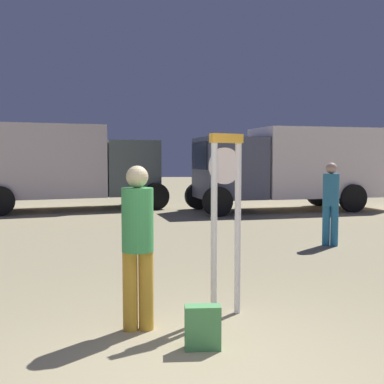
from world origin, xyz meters
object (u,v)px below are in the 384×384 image
person_near_clock (138,239)px  standing_clock (226,205)px  backpack (203,328)px  box_truck_far (296,165)px  box_truck_near (53,164)px  person_distant (331,199)px

person_near_clock → standing_clock: bearing=22.8°
backpack → box_truck_far: size_ratio=0.06×
standing_clock → box_truck_near: box_truck_near is taller
backpack → person_near_clock: bearing=139.5°
box_truck_far → person_distant: bearing=-99.7°
standing_clock → box_truck_near: (-4.35, 11.01, 0.33)m
person_distant → standing_clock: bearing=-123.0°
person_near_clock → backpack: bearing=-40.5°
person_near_clock → box_truck_near: 11.92m
standing_clock → box_truck_near: bearing=111.6°
backpack → box_truck_near: box_truck_near is taller
standing_clock → person_near_clock: bearing=-157.2°
standing_clock → box_truck_near: size_ratio=0.28×
backpack → box_truck_near: (-4.02, 11.93, 1.36)m
person_distant → box_truck_far: box_truck_far is taller
backpack → person_distant: person_distant is taller
standing_clock → backpack: standing_clock is taller
standing_clock → box_truck_far: (3.76, 10.57, 0.29)m
person_near_clock → backpack: size_ratio=4.13×
box_truck_near → box_truck_far: 8.12m
box_truck_near → box_truck_far: size_ratio=1.04×
box_truck_near → box_truck_far: (8.11, -0.44, -0.04)m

